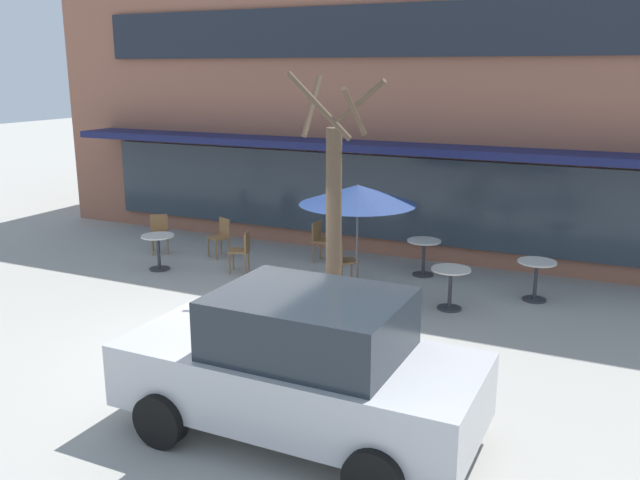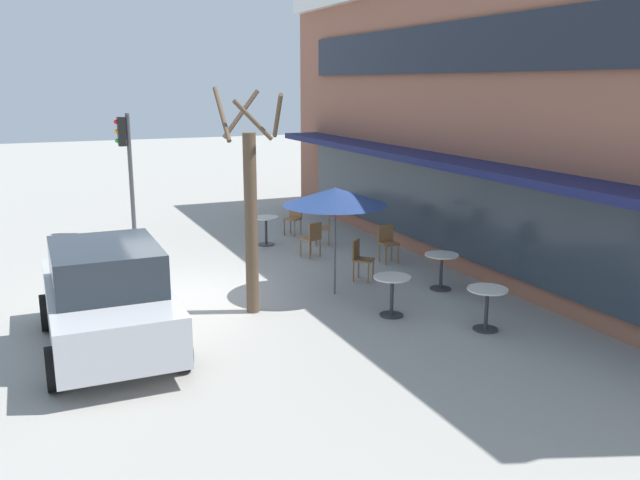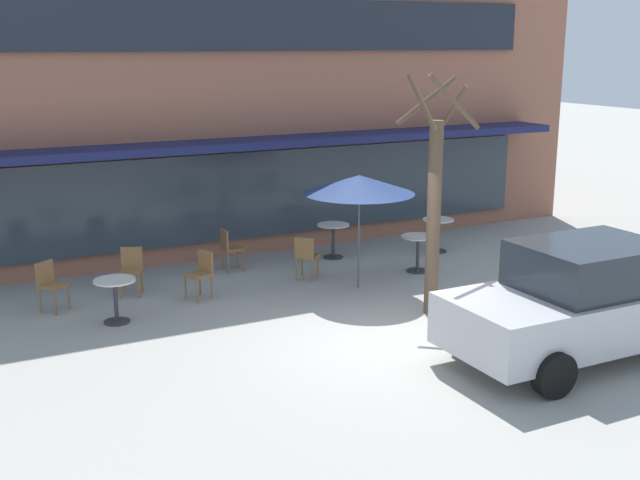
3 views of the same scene
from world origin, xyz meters
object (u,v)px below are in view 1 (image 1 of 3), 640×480
Objects in this scene: cafe_table_near_wall at (158,246)px; street_tree at (334,222)px; cafe_chair_0 at (321,238)px; cafe_chair_2 at (343,259)px; cafe_table_by_tree at (424,252)px; cafe_table_streetside at (536,274)px; cafe_chair_3 at (221,234)px; parked_sedan at (301,366)px; cafe_chair_1 at (242,248)px; cafe_table_mid_patio at (450,282)px; patio_umbrella_green_folded at (358,195)px; cafe_chair_4 at (159,231)px.

cafe_table_near_wall is 0.18× the size of street_tree.
cafe_chair_0 and cafe_chair_2 have the same top height.
cafe_table_by_tree is at bearing 21.23° from cafe_table_near_wall.
cafe_chair_3 is (-6.94, 0.02, 0.01)m from cafe_table_streetside.
cafe_chair_3 is at bearing 130.24° from parked_sedan.
cafe_table_streetside is at bearing -8.15° from cafe_chair_0.
cafe_table_mid_patio is at bearing -4.22° from cafe_chair_1.
parked_sedan is at bearing -73.06° from street_tree.
cafe_chair_3 is (-4.60, -0.59, 0.01)m from cafe_table_by_tree.
cafe_chair_3 is (-3.99, 1.57, -1.50)m from patio_umbrella_green_folded.
patio_umbrella_green_folded is (4.63, -0.13, 1.51)m from cafe_table_near_wall.
cafe_chair_0 is (-4.74, 0.68, 0.01)m from cafe_table_streetside.
cafe_table_streetside is 0.85× the size of cafe_chair_2.
cafe_chair_1 is at bearing -175.32° from cafe_chair_2.
cafe_chair_0 reaches higher than cafe_table_mid_patio.
cafe_chair_3 is at bearing 168.28° from cafe_table_mid_patio.
cafe_chair_2 is 1.00× the size of cafe_chair_3.
cafe_chair_1 and cafe_chair_4 have the same top height.
cafe_chair_2 is at bearing 167.34° from cafe_table_mid_patio.
parked_sedan is at bearing -94.98° from cafe_table_mid_patio.
cafe_table_streetside is at bearing 7.87° from cafe_chair_1.
patio_umbrella_green_folded is at bearing 101.64° from street_tree.
cafe_chair_0 is 0.21× the size of parked_sedan.
street_tree is at bearing 106.94° from parked_sedan.
parked_sedan reaches higher than cafe_table_mid_patio.
cafe_chair_4 is (-0.88, 1.14, 0.01)m from cafe_table_near_wall.
cafe_table_mid_patio is 0.85× the size of cafe_chair_4.
cafe_table_near_wall is 5.62m from cafe_table_by_tree.
cafe_table_near_wall is 0.85× the size of cafe_chair_2.
cafe_table_streetside is 6.38m from parked_sedan.
cafe_table_mid_patio is at bearing -59.60° from cafe_table_by_tree.
parked_sedan is at bearing -75.21° from patio_umbrella_green_folded.
parked_sedan is 3.01m from street_tree.
cafe_table_streetside is at bearing 1.87° from cafe_chair_4.
cafe_chair_3 is (-5.64, 1.17, 0.01)m from cafe_table_mid_patio.
cafe_chair_4 is at bearing 167.02° from patio_umbrella_green_folded.
cafe_table_near_wall is at bearing 178.40° from patio_umbrella_green_folded.
cafe_table_streetside is 0.85× the size of cafe_chair_3.
cafe_chair_2 is 4.85m from cafe_chair_4.
cafe_chair_1 is 4.44m from street_tree.
cafe_table_streetside is 0.18× the size of parked_sedan.
cafe_table_by_tree is 0.18× the size of parked_sedan.
cafe_chair_2 is 3.31m from street_tree.
cafe_table_near_wall and cafe_table_mid_patio have the same top height.
cafe_table_by_tree is 3.79m from cafe_chair_1.
cafe_chair_0 is (2.84, 2.10, 0.01)m from cafe_table_near_wall.
cafe_table_by_tree is at bearing 8.33° from cafe_chair_4.
cafe_table_near_wall is at bearing -143.60° from cafe_chair_0.
cafe_table_streetside is 1.00× the size of cafe_table_by_tree.
cafe_table_by_tree is 4.64m from cafe_chair_3.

